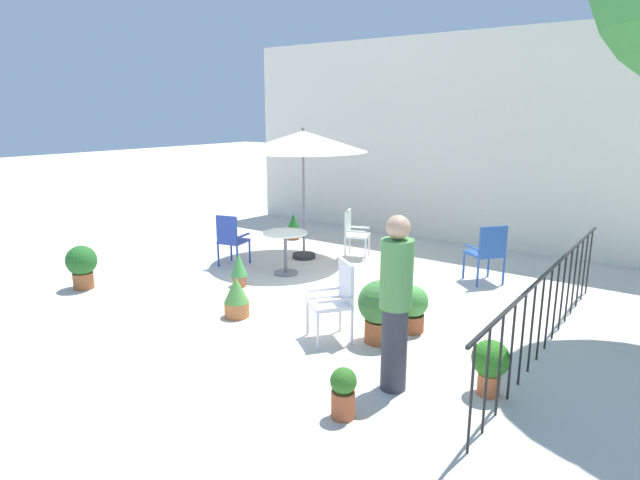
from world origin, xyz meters
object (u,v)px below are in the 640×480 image
object	(u,v)px
potted_plant_3	(239,269)
potted_plant_8	(490,363)
potted_plant_5	(236,297)
potted_plant_6	(82,264)
potted_plant_2	(294,225)
patio_chair_0	(353,231)
patio_chair_1	(488,250)
standing_person	(396,301)
patio_chair_2	(231,237)
patio_chair_3	(336,296)
potted_plant_1	(412,307)
patio_umbrella_0	(303,142)
potted_plant_7	(343,392)
potted_plant_4	(380,308)
potted_plant_0	(396,246)
cafe_table_0	(285,245)

from	to	relation	value
potted_plant_3	potted_plant_8	size ratio (longest dim) A/B	0.95
potted_plant_5	potted_plant_6	world-z (taller)	potted_plant_6
potted_plant_2	potted_plant_6	distance (m)	4.64
potted_plant_3	patio_chair_0	bearing A→B (deg)	78.07
potted_plant_2	potted_plant_5	distance (m)	4.63
patio_chair_1	potted_plant_5	size ratio (longest dim) A/B	1.72
standing_person	patio_chair_2	bearing A→B (deg)	153.70
patio_chair_3	potted_plant_1	size ratio (longest dim) A/B	1.63
patio_umbrella_0	potted_plant_7	size ratio (longest dim) A/B	5.06
patio_chair_0	patio_chair_3	distance (m)	3.82
standing_person	potted_plant_4	bearing A→B (deg)	126.85
patio_chair_1	potted_plant_4	xyz separation A→B (m)	(-0.27, -3.01, -0.13)
potted_plant_8	standing_person	distance (m)	1.11
potted_plant_0	potted_plant_6	world-z (taller)	potted_plant_0
patio_chair_2	potted_plant_0	bearing A→B (deg)	36.26
cafe_table_0	potted_plant_5	distance (m)	2.08
patio_chair_0	potted_plant_1	xyz separation A→B (m)	(2.51, -2.57, -0.19)
patio_chair_3	potted_plant_3	size ratio (longest dim) A/B	1.80
cafe_table_0	standing_person	size ratio (longest dim) A/B	0.42
potted_plant_4	potted_plant_5	xyz separation A→B (m)	(-1.98, -0.42, -0.15)
potted_plant_2	potted_plant_3	xyz separation A→B (m)	(1.34, -3.07, -0.01)
potted_plant_4	standing_person	distance (m)	1.24
patio_chair_1	patio_chair_3	distance (m)	3.32
potted_plant_4	potted_plant_7	xyz separation A→B (m)	(0.56, -1.65, -0.18)
cafe_table_0	potted_plant_4	xyz separation A→B (m)	(2.71, -1.52, -0.08)
patio_umbrella_0	patio_chair_1	size ratio (longest dim) A/B	2.51
patio_chair_3	potted_plant_4	world-z (taller)	patio_chair_3
potted_plant_7	potted_plant_8	xyz separation A→B (m)	(0.94, 1.18, 0.08)
patio_umbrella_0	potted_plant_4	size ratio (longest dim) A/B	3.18
patio_umbrella_0	potted_plant_8	world-z (taller)	patio_umbrella_0
potted_plant_5	potted_plant_4	bearing A→B (deg)	11.91
potted_plant_3	potted_plant_2	bearing A→B (deg)	113.58
potted_plant_1	standing_person	bearing A→B (deg)	-70.32
potted_plant_6	potted_plant_8	bearing A→B (deg)	4.60
cafe_table_0	potted_plant_4	world-z (taller)	potted_plant_4
patio_chair_3	potted_plant_0	bearing A→B (deg)	105.74
patio_chair_0	patio_chair_1	xyz separation A→B (m)	(2.61, -0.09, 0.05)
potted_plant_0	potted_plant_8	world-z (taller)	potted_plant_0
patio_chair_0	potted_plant_0	distance (m)	0.96
potted_plant_0	patio_chair_1	bearing A→B (deg)	-1.97
potted_plant_8	potted_plant_1	bearing A→B (deg)	143.43
potted_plant_5	potted_plant_0	bearing A→B (deg)	80.52
patio_umbrella_0	cafe_table_0	bearing A→B (deg)	-69.54
potted_plant_1	potted_plant_4	size ratio (longest dim) A/B	0.78
patio_umbrella_0	potted_plant_0	bearing A→B (deg)	17.99
patio_chair_2	potted_plant_1	size ratio (longest dim) A/B	1.58
patio_chair_1	potted_plant_0	size ratio (longest dim) A/B	1.29
patio_umbrella_0	potted_plant_1	size ratio (longest dim) A/B	4.09
patio_chair_2	patio_chair_3	xyz separation A→B (m)	(3.33, -1.54, 0.02)
potted_plant_0	potted_plant_4	world-z (taller)	potted_plant_4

